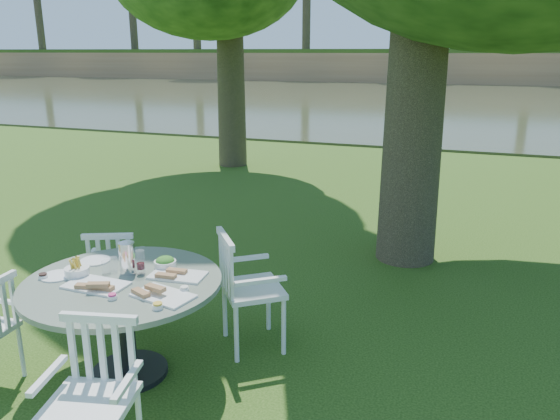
# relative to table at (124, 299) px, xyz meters

# --- Properties ---
(ground) EXTENTS (140.00, 140.00, 0.00)m
(ground) POSITION_rel_table_xyz_m (0.54, 1.59, -0.62)
(ground) COLOR #1B390C
(ground) RESTS_ON ground
(table) EXTENTS (1.42, 1.42, 0.76)m
(table) POSITION_rel_table_xyz_m (0.00, 0.00, 0.00)
(table) COLOR black
(table) RESTS_ON ground
(chair_ne) EXTENTS (0.66, 0.67, 0.97)m
(chair_ne) POSITION_rel_table_xyz_m (0.63, 0.66, -0.05)
(chair_ne) COLOR white
(chair_ne) RESTS_ON ground
(chair_nw) EXTENTS (0.56, 0.54, 0.85)m
(chair_nw) POSITION_rel_table_xyz_m (-0.62, 0.69, -0.12)
(chair_nw) COLOR white
(chair_nw) RESTS_ON ground
(chair_se) EXTENTS (0.54, 0.52, 0.90)m
(chair_se) POSITION_rel_table_xyz_m (0.40, -0.83, -0.09)
(chair_se) COLOR white
(chair_se) RESTS_ON ground
(tableware) EXTENTS (1.25, 0.73, 0.24)m
(tableware) POSITION_rel_table_xyz_m (-0.02, 0.06, 0.19)
(tableware) COLOR white
(tableware) RESTS_ON table
(river) EXTENTS (100.00, 28.00, 0.12)m
(river) POSITION_rel_table_xyz_m (0.54, 24.59, -0.62)
(river) COLOR #323821
(river) RESTS_ON ground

